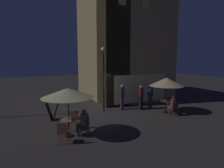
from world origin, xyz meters
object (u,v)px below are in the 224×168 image
Objects in this scene: patron_standing_2 at (150,97)px; patron_standing_3 at (122,97)px; menu_sandwich_board at (53,111)px; cafe_chair_1 at (174,108)px; patron_standing_4 at (141,97)px; street_lamp_near_corner at (103,65)px; patio_umbrella_1 at (68,93)px; cafe_chair_0 at (170,102)px; cafe_table_0 at (166,104)px; patio_umbrella_0 at (166,82)px; patron_seated_0 at (173,104)px; cafe_table_1 at (69,124)px; patron_seated_1 at (83,121)px; cafe_chair_3 at (86,124)px; cafe_chair_4 at (74,119)px; cafe_chair_2 at (63,131)px.

patron_standing_3 reaches higher than patron_standing_2.
patron_standing_2 is (6.55, -0.14, 0.33)m from menu_sandwich_board.
cafe_chair_1 is 0.51× the size of patron_standing_4.
street_lamp_near_corner is 2.51× the size of patron_standing_2.
cafe_chair_0 is (7.17, 1.69, -1.42)m from patio_umbrella_1.
patron_standing_2 is at bearing 104.38° from cafe_table_0.
patio_umbrella_0 is (6.87, -1.39, 1.49)m from menu_sandwich_board.
patio_umbrella_0 is at bearing -90.00° from cafe_table_0.
patron_standing_2 is at bearing -127.51° from patron_standing_3.
patron_seated_0 is 0.74× the size of patron_standing_4.
street_lamp_near_corner reaches higher than patron_standing_3.
patron_standing_3 reaches higher than menu_sandwich_board.
cafe_table_1 is 0.64× the size of patron_seated_1.
patron_standing_4 reaches higher than cafe_chair_3.
patron_standing_3 is (4.27, 3.17, -1.10)m from patio_umbrella_1.
cafe_chair_2 is at bearing 0.22° from cafe_chair_4.
street_lamp_near_corner is at bearing -49.79° from cafe_chair_0.
patron_standing_4 reaches higher than menu_sandwich_board.
cafe_table_0 is 6.14m from cafe_chair_4.
menu_sandwich_board is 3.13m from patron_seated_1.
cafe_table_0 is 0.67m from patron_seated_0.
patron_standing_4 is at bearing 129.21° from cafe_table_0.
menu_sandwich_board is 7.17m from patio_umbrella_0.
patio_umbrella_1 is (-2.97, -3.30, -1.08)m from street_lamp_near_corner.
patron_seated_0 reaches higher than cafe_table_1.
cafe_chair_0 is 3.27m from patron_standing_3.
patron_standing_3 is at bearing 41.33° from cafe_chair_1.
cafe_chair_3 is 5.57m from patron_standing_4.
patron_seated_1 is at bearing 39.97° from cafe_chair_4.
patron_seated_0 is at bearing 5.87° from cafe_table_1.
patio_umbrella_0 reaches higher than cafe_table_0.
cafe_chair_2 is (-7.53, -2.39, 0.00)m from cafe_chair_0.
patio_umbrella_0 is 1.74m from patron_standing_2.
patron_seated_0 is (-0.02, -0.65, 0.13)m from cafe_table_0.
cafe_chair_2 is at bearing -73.68° from menu_sandwich_board.
menu_sandwich_board is 1.17× the size of cafe_chair_1.
street_lamp_near_corner is 4.24m from menu_sandwich_board.
menu_sandwich_board is at bearing -47.47° from patron_seated_1.
patron_seated_0 reaches higher than patron_seated_1.
patron_standing_4 is (1.16, -0.55, -0.03)m from patron_standing_3.
cafe_table_1 is at bearing -168.52° from patio_umbrella_0.
cafe_table_0 is 0.87× the size of cafe_chair_0.
cafe_chair_4 is at bearing 58.08° from patron_standing_4.
cafe_chair_2 is 0.55× the size of patron_standing_4.
patron_seated_1 reaches higher than cafe_chair_1.
patron_seated_1 reaches higher than menu_sandwich_board.
cafe_chair_2 is at bearing -117.40° from cafe_table_1.
cafe_chair_2 and cafe_chair_3 have the same top height.
patron_standing_2 reaches higher than cafe_chair_0.
patio_umbrella_0 is 1.36× the size of patron_standing_2.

